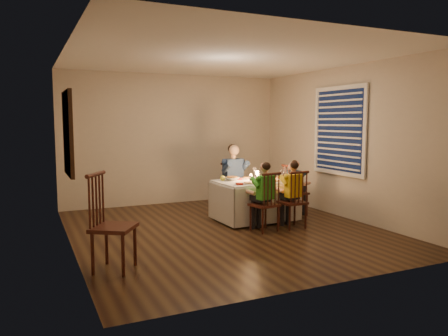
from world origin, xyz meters
name	(u,v)px	position (x,y,z in m)	size (l,w,h in m)	color
ground	(226,230)	(0.00, 0.00, 0.00)	(5.00, 5.00, 0.00)	black
wall_left	(68,150)	(-2.25, 0.00, 1.30)	(0.02, 5.00, 2.60)	#B8AD9D
wall_right	(344,142)	(2.25, 0.00, 1.30)	(0.02, 5.00, 2.60)	#B8AD9D
wall_back	(174,139)	(0.00, 2.50, 1.30)	(4.50, 0.02, 2.60)	#B8AD9D
ceiling	(226,58)	(0.00, 0.00, 2.60)	(5.00, 5.00, 0.00)	white
dining_table	(255,192)	(0.73, 0.41, 0.48)	(1.32, 0.98, 0.64)	silver
chair_adult	(234,212)	(0.68, 1.11, 0.00)	(0.37, 0.36, 0.91)	black
chair_near_left	(264,231)	(0.51, -0.30, 0.00)	(0.37, 0.36, 0.91)	black
chair_near_right	(292,228)	(1.01, -0.31, 0.00)	(0.37, 0.36, 0.91)	black
chair_end	(295,215)	(1.56, 0.43, 0.00)	(0.37, 0.36, 0.91)	black
chair_extra	(115,270)	(-1.90, -1.13, 0.00)	(0.45, 0.43, 1.11)	black
adult	(234,212)	(0.68, 1.11, 0.00)	(0.46, 0.42, 1.25)	navy
child_green	(264,231)	(0.51, -0.30, 0.00)	(0.35, 0.32, 1.06)	green
child_yellow	(292,228)	(1.01, -0.31, 0.00)	(0.34, 0.31, 1.05)	yellow
child_teal	(295,215)	(1.56, 0.43, 0.00)	(0.31, 0.28, 0.99)	#1B3445
setting_adult	(248,179)	(0.72, 0.66, 0.68)	(0.26, 0.26, 0.02)	silver
setting_green	(249,183)	(0.47, 0.13, 0.68)	(0.26, 0.26, 0.02)	silver
setting_yellow	(275,182)	(0.96, 0.14, 0.68)	(0.26, 0.26, 0.02)	silver
setting_teal	(279,179)	(1.21, 0.40, 0.68)	(0.26, 0.26, 0.02)	silver
candle_left	(251,178)	(0.65, 0.40, 0.72)	(0.06, 0.06, 0.10)	silver
candle_right	(258,178)	(0.79, 0.41, 0.72)	(0.06, 0.06, 0.10)	silver
squash	(223,178)	(0.25, 0.66, 0.71)	(0.09, 0.09, 0.09)	yellow
orange_fruit	(262,178)	(0.90, 0.46, 0.71)	(0.08, 0.08, 0.08)	#FF5215
serving_bowl	(232,179)	(0.40, 0.61, 0.70)	(0.23, 0.23, 0.06)	silver
wall_mirror	(68,133)	(-2.22, 0.30, 1.50)	(0.06, 0.95, 1.15)	black
window_blinds	(339,131)	(2.21, 0.10, 1.50)	(0.07, 1.34, 1.54)	#0D1837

